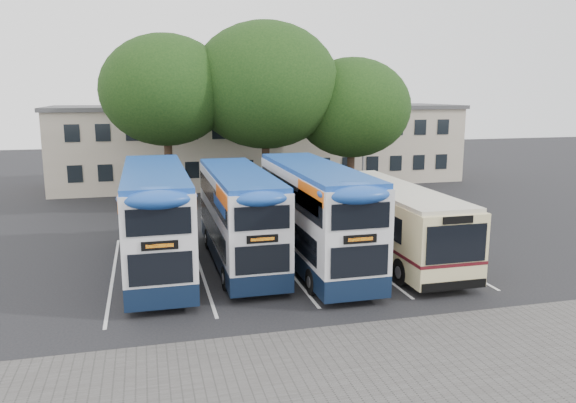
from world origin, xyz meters
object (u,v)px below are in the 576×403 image
(bus_dd_left, at_px, (156,215))
(bus_dd_mid, at_px, (239,213))
(bus_dd_right, at_px, (315,211))
(tree_right, at_px, (352,108))
(tree_left, at_px, (166,90))
(bus_single, at_px, (391,217))
(lamp_post, at_px, (364,123))
(tree_mid, at_px, (265,85))

(bus_dd_left, height_order, bus_dd_mid, bus_dd_left)
(bus_dd_mid, distance_m, bus_dd_right, 3.21)
(tree_right, relative_size, bus_dd_mid, 0.98)
(tree_left, height_order, bus_dd_left, tree_left)
(tree_left, bearing_deg, bus_dd_right, -68.41)
(bus_single, bearing_deg, lamp_post, 72.57)
(tree_mid, xyz_separation_m, bus_dd_right, (-0.78, -13.34, -5.30))
(tree_mid, distance_m, bus_dd_left, 15.39)
(bus_dd_left, bearing_deg, bus_dd_mid, 3.29)
(bus_dd_mid, bearing_deg, tree_left, 100.56)
(lamp_post, distance_m, tree_mid, 8.46)
(tree_mid, bearing_deg, bus_dd_left, -120.13)
(lamp_post, relative_size, bus_dd_left, 0.89)
(lamp_post, xyz_separation_m, bus_single, (-4.81, -15.30, -3.28))
(tree_left, distance_m, bus_dd_left, 13.71)
(bus_dd_left, height_order, bus_single, bus_dd_left)
(bus_dd_right, relative_size, bus_single, 0.96)
(tree_mid, relative_size, bus_dd_mid, 1.21)
(bus_dd_right, bearing_deg, tree_left, 111.59)
(bus_dd_left, relative_size, bus_dd_right, 1.00)
(lamp_post, bearing_deg, bus_dd_right, -118.40)
(bus_dd_left, xyz_separation_m, bus_single, (10.15, -0.45, -0.54))
(tree_mid, xyz_separation_m, bus_dd_mid, (-3.81, -12.29, -5.44))
(bus_dd_mid, xyz_separation_m, bus_single, (6.71, -0.65, -0.41))
(bus_dd_left, bearing_deg, tree_left, 85.05)
(bus_dd_right, bearing_deg, tree_mid, 86.65)
(lamp_post, xyz_separation_m, tree_mid, (-7.71, -2.36, 2.57))
(lamp_post, relative_size, tree_mid, 0.78)
(bus_dd_mid, bearing_deg, bus_single, -5.54)
(tree_left, bearing_deg, lamp_post, 8.77)
(lamp_post, relative_size, tree_right, 0.95)
(tree_mid, height_order, bus_single, tree_mid)
(lamp_post, relative_size, bus_single, 0.85)
(bus_dd_right, bearing_deg, bus_dd_mid, 161.01)
(tree_left, xyz_separation_m, bus_single, (9.05, -13.17, -5.55))
(bus_dd_right, bearing_deg, bus_dd_left, 172.55)
(tree_left, height_order, tree_right, tree_left)
(lamp_post, relative_size, bus_dd_right, 0.88)
(lamp_post, height_order, bus_dd_left, lamp_post)
(bus_dd_mid, xyz_separation_m, bus_dd_right, (3.03, -1.04, 0.14))
(tree_mid, height_order, bus_dd_left, tree_mid)
(tree_left, bearing_deg, bus_dd_mid, -79.44)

